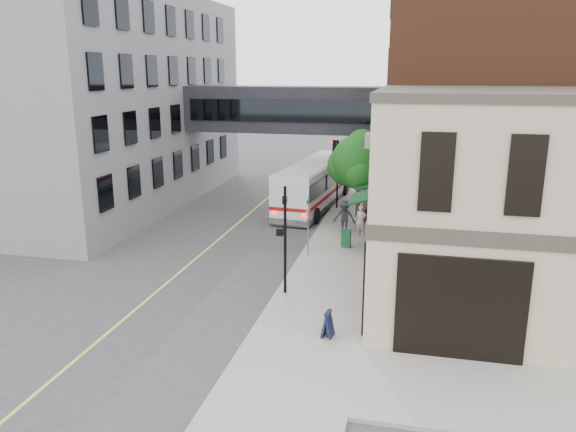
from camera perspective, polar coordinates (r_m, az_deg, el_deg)
The scene contains 17 objects.
ground at distance 21.86m, azimuth -2.55°, elevation -9.98°, with size 120.00×120.00×0.00m, color #38383A.
sidewalk_main at distance 34.50m, azimuth 6.89°, elevation -0.59°, with size 4.00×60.00×0.15m, color gray.
corner_building at distance 21.97m, azimuth 22.01°, elevation 0.69°, with size 10.19×8.12×8.45m.
brick_building at distance 34.48m, azimuth 20.96°, elevation 10.22°, with size 13.76×18.00×14.00m.
opposite_building at distance 41.70m, azimuth -19.89°, elevation 10.96°, with size 14.00×24.00×14.00m, color slate.
skyway_bridge at distance 38.14m, azimuth 0.25°, elevation 10.79°, with size 14.00×3.18×3.00m.
traffic_signal_near at distance 22.56m, azimuth -0.38°, elevation -1.09°, with size 0.44×0.22×4.60m.
traffic_signal_far at distance 36.93m, azimuth 4.87°, elevation 5.66°, with size 0.53×0.28×4.50m.
street_sign_pole at distance 27.54m, azimuth 2.08°, elevation -0.43°, with size 0.08×0.75×3.00m.
street_tree at distance 32.90m, azimuth 7.28°, elevation 5.49°, with size 3.80×3.20×5.60m.
lane_marking at distance 32.23m, azimuth -6.38°, elevation -1.80°, with size 0.12×40.00×0.01m, color #D8CC4C.
bus at distance 37.97m, azimuth 2.78°, elevation 3.44°, with size 3.61×11.48×3.04m.
pedestrian_a at distance 31.42m, azimuth 7.39°, elevation -0.41°, with size 0.61×0.40×1.67m, color silver.
pedestrian_b at distance 32.87m, azimuth 7.86°, elevation 0.14°, with size 0.75×0.59×1.55m, color pink.
pedestrian_c at distance 31.52m, azimuth 5.75°, elevation -0.11°, with size 1.22×0.70×1.89m, color #22212A.
newspaper_box at distance 29.27m, azimuth 5.93°, elevation -2.30°, with size 0.45×0.40×0.89m, color #125128.
sandwich_board at distance 19.75m, azimuth 4.06°, elevation -10.87°, with size 0.34×0.52×0.93m, color black.
Camera 1 is at (5.39, -19.11, 9.15)m, focal length 35.00 mm.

